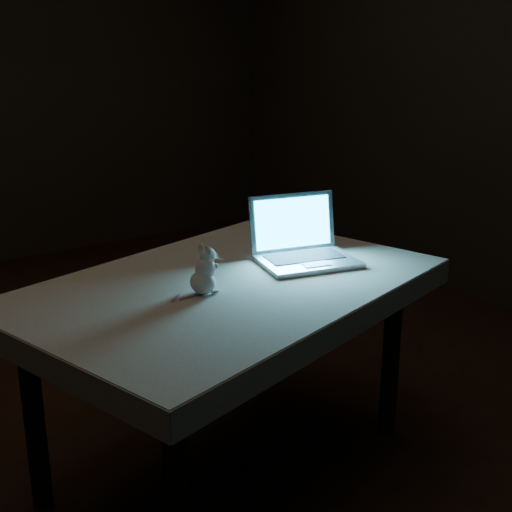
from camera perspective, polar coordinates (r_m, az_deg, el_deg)
floor at (r=2.76m, az=-9.65°, el=-14.32°), size 5.00×5.00×0.00m
table at (r=2.37m, az=-2.34°, el=-10.09°), size 1.45×1.13×0.69m
tablecloth at (r=2.23m, az=-1.21°, el=-3.23°), size 1.38×0.93×0.08m
laptop at (r=2.37m, az=4.40°, el=1.92°), size 0.39×0.36×0.22m
plush_mouse at (r=2.10m, az=-4.48°, el=-1.19°), size 0.14×0.14×0.15m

